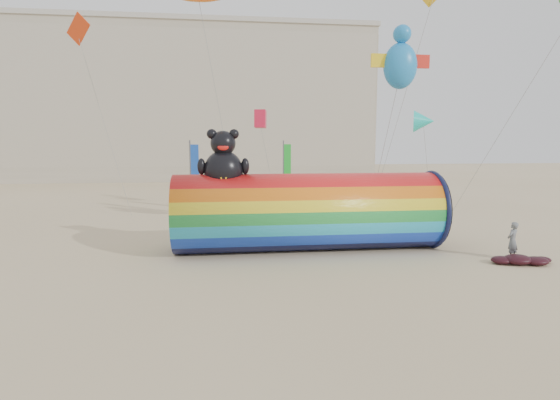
{
  "coord_description": "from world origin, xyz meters",
  "views": [
    {
      "loc": [
        -1.97,
        -18.35,
        5.05
      ],
      "look_at": [
        0.5,
        1.5,
        2.4
      ],
      "focal_mm": 28.0,
      "sensor_mm": 36.0,
      "label": 1
    }
  ],
  "objects": [
    {
      "name": "flying_kites",
      "position": [
        1.56,
        4.89,
        11.58
      ],
      "size": [
        26.38,
        13.45,
        8.44
      ],
      "color": "#1D80CD",
      "rests_on": "ground"
    },
    {
      "name": "fabric_bundle",
      "position": [
        10.25,
        -1.98,
        0.17
      ],
      "size": [
        2.62,
        1.35,
        0.41
      ],
      "color": "#400B16",
      "rests_on": "ground"
    },
    {
      "name": "windsock_assembly",
      "position": [
        1.84,
        1.6,
        1.9
      ],
      "size": [
        12.43,
        3.79,
        5.73
      ],
      "color": "red",
      "rests_on": "ground"
    },
    {
      "name": "kite_handler",
      "position": [
        10.32,
        -1.24,
        0.82
      ],
      "size": [
        0.71,
        0.64,
        1.64
      ],
      "primitive_type": "imported",
      "rotation": [
        0.0,
        0.0,
        3.65
      ],
      "color": "slate",
      "rests_on": "ground"
    },
    {
      "name": "hotel_building",
      "position": [
        -12.0,
        45.95,
        10.31
      ],
      "size": [
        60.4,
        15.4,
        20.6
      ],
      "color": "#B7AD99",
      "rests_on": "ground"
    },
    {
      "name": "ground",
      "position": [
        0.0,
        0.0,
        0.0
      ],
      "size": [
        160.0,
        160.0,
        0.0
      ],
      "primitive_type": "plane",
      "color": "#CCB58C",
      "rests_on": "ground"
    },
    {
      "name": "festival_banners",
      "position": [
        -1.17,
        13.93,
        2.64
      ],
      "size": [
        7.59,
        3.25,
        5.2
      ],
      "color": "#59595E",
      "rests_on": "ground"
    }
  ]
}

